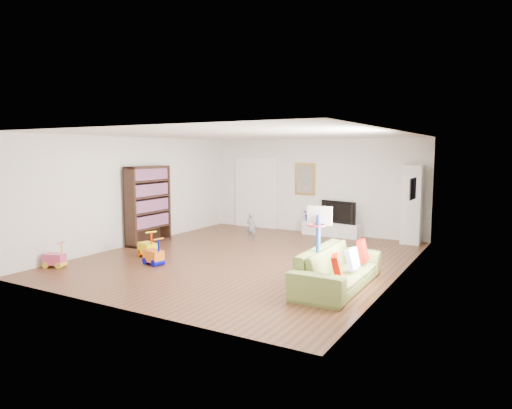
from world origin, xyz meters
The scene contains 25 objects.
floor centered at (0.00, 0.00, 0.00)m, with size 6.50×7.50×0.00m, color brown.
ceiling centered at (0.00, 0.00, 2.70)m, with size 6.50×7.50×0.00m, color white.
wall_back centered at (0.00, 3.75, 1.35)m, with size 6.50×0.00×2.70m, color silver.
wall_front centered at (0.00, -3.75, 1.35)m, with size 6.50×0.00×2.70m, color silver.
wall_left centered at (-3.25, 0.00, 1.35)m, with size 0.00×7.50×2.70m, color white.
wall_right centered at (3.25, 0.00, 1.35)m, with size 0.00×7.50×2.70m, color white.
navy_accent centered at (3.23, 1.40, 1.85)m, with size 0.01×3.20×1.70m, color black.
olive_wainscot centered at (3.23, 1.40, 0.50)m, with size 0.01×3.20×1.00m, color brown.
doorway centered at (-1.90, 3.71, 1.05)m, with size 1.45×0.06×2.10m, color white.
painting_back centered at (-0.25, 3.71, 1.55)m, with size 0.62×0.06×0.92m, color gold.
artwork_right centered at (3.17, 1.60, 1.55)m, with size 0.04×0.56×0.46m, color #7F3F8C.
media_console centered at (0.67, 3.45, 0.19)m, with size 1.64×0.41×0.38m, color silver.
tall_cabinet centered at (2.81, 3.46, 1.00)m, with size 0.47×0.47×2.00m, color white.
bookshelf centered at (-3.00, 0.14, 0.99)m, with size 0.35×1.35×1.98m, color #311D14.
sofa centered at (2.49, -1.10, 0.34)m, with size 2.32×0.91×0.68m, color olive.
basketball_hoop centered at (2.25, -1.55, 0.72)m, with size 0.49×0.60×1.43m, color #C12746.
ride_on_yellow centered at (-1.98, -1.02, 0.30)m, with size 0.45×0.28×0.60m, color #FDEA00.
ride_on_orange centered at (-1.38, -1.47, 0.29)m, with size 0.43×0.27×0.57m, color orange.
ride_on_pink centered at (-2.97, -2.64, 0.26)m, with size 0.39×0.24×0.53m, color #DF4879.
child centered at (-0.94, 1.80, 0.36)m, with size 0.27×0.17×0.73m, color slate.
tv centered at (0.91, 3.50, 0.69)m, with size 1.07×0.14×0.62m, color black.
vase_plant centered at (0.01, 3.44, 0.58)m, with size 0.35×0.30×0.39m, color navy.
pillow_left centered at (2.70, -1.76, 0.54)m, with size 0.10×0.37×0.37m, color red.
pillow_center centered at (2.74, -1.11, 0.54)m, with size 0.09×0.36×0.36m, color white.
pillow_right centered at (2.70, -0.39, 0.54)m, with size 0.10×0.39×0.39m, color #B80C01.
Camera 1 is at (5.07, -8.46, 2.33)m, focal length 32.00 mm.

